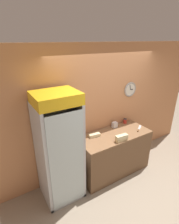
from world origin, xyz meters
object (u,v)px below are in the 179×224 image
at_px(beverage_cooler, 58,143).
at_px(chefs_knife, 139,129).
at_px(sandwich_flat_left, 94,135).
at_px(sandwich_stack_bottom, 121,139).
at_px(sandwich_stack_middle, 122,137).
at_px(condiment_jar, 125,121).
at_px(napkin_dispenser, 115,125).

bearing_deg(beverage_cooler, chefs_knife, -5.65).
distance_m(sandwich_flat_left, chefs_knife, 1.01).
bearing_deg(sandwich_flat_left, sandwich_stack_bottom, -48.67).
xyz_separation_m(sandwich_stack_middle, condiment_jar, (0.57, 0.54, -0.04)).
relative_size(sandwich_flat_left, napkin_dispenser, 2.04).
bearing_deg(sandwich_stack_middle, chefs_knife, 13.10).
distance_m(sandwich_stack_bottom, napkin_dispenser, 0.57).
relative_size(beverage_cooler, chefs_knife, 6.84).
bearing_deg(sandwich_flat_left, napkin_dispenser, 9.86).
bearing_deg(beverage_cooler, sandwich_stack_middle, -15.36).
bearing_deg(sandwich_stack_bottom, sandwich_stack_middle, 0.00).
height_order(beverage_cooler, sandwich_flat_left, beverage_cooler).
bearing_deg(napkin_dispenser, condiment_jar, 4.28).
bearing_deg(napkin_dispenser, sandwich_stack_bottom, -115.62).
xyz_separation_m(sandwich_stack_bottom, chefs_knife, (0.62, 0.14, -0.02)).
height_order(beverage_cooler, chefs_knife, beverage_cooler).
height_order(sandwich_stack_bottom, napkin_dispenser, napkin_dispenser).
xyz_separation_m(sandwich_stack_bottom, condiment_jar, (0.57, 0.54, 0.02)).
relative_size(beverage_cooler, sandwich_stack_middle, 7.89).
height_order(sandwich_stack_bottom, sandwich_flat_left, sandwich_stack_bottom).
distance_m(beverage_cooler, napkin_dispenser, 1.43).
xyz_separation_m(sandwich_flat_left, chefs_knife, (0.98, -0.26, -0.02)).
relative_size(sandwich_stack_middle, napkin_dispenser, 2.13).
distance_m(condiment_jar, napkin_dispenser, 0.33).
bearing_deg(beverage_cooler, condiment_jar, 7.01).
bearing_deg(condiment_jar, napkin_dispenser, -175.72).
bearing_deg(chefs_knife, sandwich_flat_left, 164.98).
height_order(sandwich_flat_left, napkin_dispenser, napkin_dispenser).
distance_m(sandwich_stack_bottom, sandwich_flat_left, 0.54).
xyz_separation_m(sandwich_stack_bottom, sandwich_flat_left, (-0.36, 0.41, -0.00)).
distance_m(chefs_knife, napkin_dispenser, 0.53).
bearing_deg(sandwich_stack_bottom, chefs_knife, 13.10).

